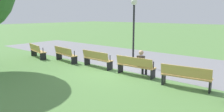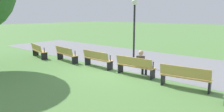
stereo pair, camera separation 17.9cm
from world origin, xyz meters
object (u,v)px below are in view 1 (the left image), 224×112
(bench_0, at_px, (37,51))
(lamp_post, at_px, (134,19))
(bench_3, at_px, (135,66))
(bench_1, at_px, (65,54))
(bench_2, at_px, (97,59))
(person_seated, at_px, (142,62))
(bench_4, at_px, (186,76))

(bench_0, relative_size, lamp_post, 0.53)
(bench_3, bearing_deg, bench_1, 179.99)
(bench_0, height_order, bench_2, same)
(bench_0, bearing_deg, person_seated, 18.29)
(bench_0, bearing_deg, bench_2, 19.72)
(bench_3, distance_m, person_seated, 0.33)
(bench_1, xyz_separation_m, bench_4, (7.13, 0.00, 0.00))
(person_seated, height_order, lamp_post, lamp_post)
(bench_2, distance_m, person_seated, 2.63)
(bench_4, height_order, person_seated, person_seated)
(bench_0, distance_m, bench_3, 7.13)
(bench_0, bearing_deg, bench_3, 17.26)
(bench_0, height_order, bench_1, same)
(bench_3, bearing_deg, bench_4, -7.38)
(bench_0, distance_m, bench_2, 4.76)
(bench_3, bearing_deg, bench_2, 177.53)
(bench_0, relative_size, person_seated, 1.57)
(bench_3, bearing_deg, bench_0, -177.56)
(bench_2, height_order, person_seated, person_seated)
(bench_0, relative_size, bench_4, 1.01)
(person_seated, distance_m, lamp_post, 2.77)
(person_seated, bearing_deg, bench_2, -179.11)
(bench_2, relative_size, bench_3, 1.00)
(bench_1, xyz_separation_m, lamp_post, (3.56, 1.81, 2.04))
(bench_0, height_order, bench_3, same)
(person_seated, bearing_deg, bench_1, -178.37)
(bench_2, xyz_separation_m, person_seated, (2.63, 0.15, 0.16))
(person_seated, bearing_deg, lamp_post, 132.11)
(bench_1, bearing_deg, bench_3, 9.87)
(bench_2, relative_size, person_seated, 1.54)
(bench_1, xyz_separation_m, person_seated, (5.00, 0.36, 0.16))
(bench_4, distance_m, person_seated, 2.17)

